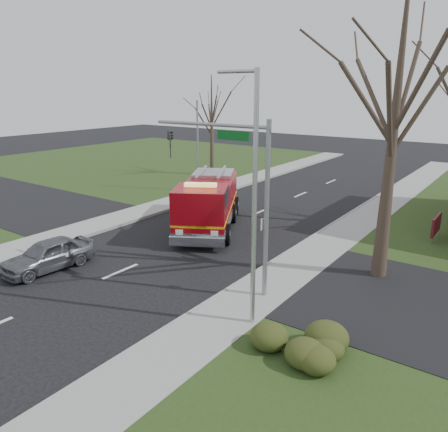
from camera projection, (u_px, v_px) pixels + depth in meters
The scene contains 12 objects.
ground at pixel (120, 272), 19.36m from camera, with size 120.00×120.00×0.00m, color black.
sidewalk_right at pixel (236, 309), 15.88m from camera, with size 2.40×80.00×0.15m, color gray.
sidewalk_left at pixel (40, 242), 22.80m from camera, with size 2.40×80.00×0.15m, color gray.
health_center_sign at pixel (436, 225), 23.01m from camera, with size 0.12×2.00×1.40m.
hedge_corner at pixel (293, 333), 13.39m from camera, with size 2.80×2.00×0.90m, color #2B3914.
bare_tree_near at pixel (397, 99), 16.66m from camera, with size 6.00×6.00×12.00m.
bare_tree_left at pixel (212, 115), 39.00m from camera, with size 4.50×4.50×9.00m.
traffic_signal_mast at pixel (238, 175), 16.30m from camera, with size 5.29×0.18×6.80m.
streetlight_pole at pixel (253, 196), 13.71m from camera, with size 1.48×0.16×8.40m.
utility_pole_far at pixel (198, 148), 33.11m from camera, with size 0.14×0.14×7.00m, color gray.
fire_engine at pixel (208, 204), 24.95m from camera, with size 6.29×8.28×3.22m.
parked_car_maroon at pixel (48, 255), 19.43m from camera, with size 1.65×4.10×1.40m, color #55575C.
Camera 1 is at (14.15, -11.88, 7.80)m, focal length 35.00 mm.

